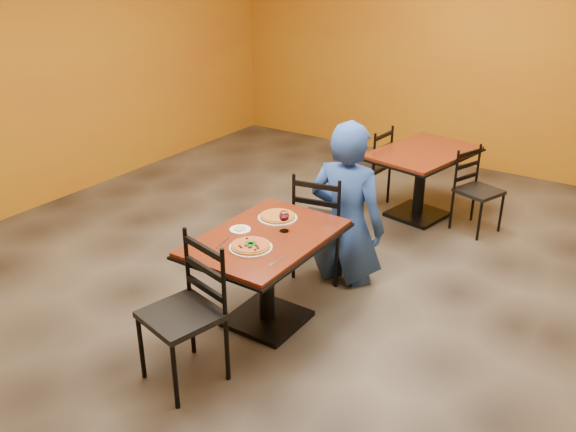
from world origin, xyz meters
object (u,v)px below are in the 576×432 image
Objects in this scene: pizza_far at (278,216)px; wine_glass at (284,220)px; pizza_main at (251,245)px; table_second at (421,168)px; chair_second_right at (479,192)px; chair_second_left at (367,166)px; side_plate at (240,230)px; chair_main_near at (181,316)px; plate_far at (278,218)px; diner at (347,202)px; plate_main at (251,247)px; table_main at (266,259)px; chair_main_far at (323,222)px.

pizza_far is 1.56× the size of wine_glass.
wine_glass reaches higher than pizza_main.
table_second is 1.55× the size of chair_second_right.
side_plate is at bearing 9.49° from chair_second_left.
chair_main_near is 1.20m from plate_far.
diner reaches higher than plate_main.
chair_main_far reaches higher than table_main.
plate_main reaches higher than table_second.
chair_main_far is 0.86m from wine_glass.
wine_glass is (-0.75, -2.42, 0.41)m from chair_second_right.
plate_main is 1.94× the size of side_plate.
pizza_far is (0.34, -2.26, 0.32)m from chair_second_left.
chair_second_left is at bearing 109.95° from chair_second_right.
table_main is 0.86× the size of diner.
chair_second_left is 2.84m from plate_main.
pizza_far reaches higher than table_second.
table_second is 1.61m from diner.
pizza_main is 0.92× the size of plate_far.
chair_second_right is at bearing 67.77° from plate_far.
chair_main_near is at bearing -87.79° from pizza_far.
pizza_main reaches higher than plate_main.
table_main is 0.30m from plate_main.
chair_second_left is 5.05× the size of wine_glass.
pizza_main is 1.58× the size of wine_glass.
chair_second_right reaches higher than side_plate.
wine_glass reaches higher than table_main.
table_main is at bearing -177.79° from chair_second_right.
chair_main_near reaches higher than wine_glass.
chair_second_left is at bearing 99.93° from table_main.
chair_main_near is 0.70× the size of diner.
diner is at bearing 67.72° from pizza_far.
table_second is (0.19, 2.56, -0.00)m from table_main.
plate_main is at bearing 82.97° from chair_main_far.
table_second is 1.32× the size of chair_main_near.
chair_main_far is at bearing 98.37° from wine_glass.
plate_main is at bearing -75.84° from plate_far.
pizza_main is 0.54m from pizza_far.
chair_second_left is at bearing -86.85° from chair_main_far.
table_second is at bearing 82.70° from plate_far.
wine_glass is at bearing 62.82° from table_main.
plate_far is 0.25m from wine_glass.
plate_far is at bearing 177.71° from chair_second_right.
side_plate is (-0.11, -0.34, -0.02)m from pizza_far.
chair_second_right is 2.81m from side_plate.
diner is 1.19m from plate_main.
plate_main is 1.00× the size of plate_far.
wine_glass is (0.07, 0.14, 0.28)m from table_main.
pizza_far is at bearing 177.71° from chair_second_right.
pizza_main is (0.09, 0.65, 0.27)m from chair_main_near.
table_second is 0.92× the size of diner.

